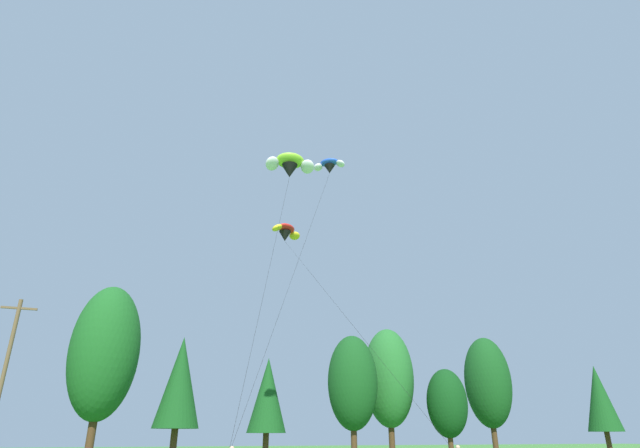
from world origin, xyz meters
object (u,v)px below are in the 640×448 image
(parafoil_kite_mid_red_yellow, at_px, (286,232))
(parafoil_kite_far_blue_white, at_px, (329,166))
(parafoil_kite_high_lime_white, at_px, (290,165))
(utility_pole, at_px, (3,377))

(parafoil_kite_mid_red_yellow, height_order, parafoil_kite_far_blue_white, parafoil_kite_far_blue_white)
(parafoil_kite_high_lime_white, bearing_deg, utility_pole, 160.59)
(utility_pole, distance_m, parafoil_kite_mid_red_yellow, 24.33)
(parafoil_kite_high_lime_white, relative_size, parafoil_kite_mid_red_yellow, 1.04)
(parafoil_kite_mid_red_yellow, bearing_deg, parafoil_kite_far_blue_white, -58.95)
(utility_pole, distance_m, parafoil_kite_far_blue_white, 29.37)
(utility_pole, xyz_separation_m, parafoil_kite_high_lime_white, (17.04, -6.00, 15.45))
(parafoil_kite_high_lime_white, xyz_separation_m, parafoil_kite_mid_red_yellow, (2.46, 9.82, -1.41))
(parafoil_kite_far_blue_white, bearing_deg, parafoil_kite_high_lime_white, -134.26)
(parafoil_kite_mid_red_yellow, xyz_separation_m, parafoil_kite_far_blue_white, (2.72, -4.51, 5.15))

